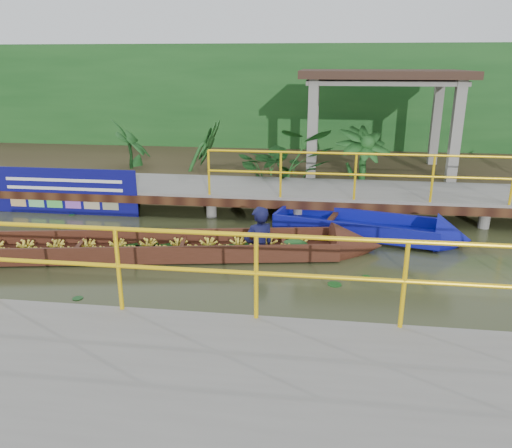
# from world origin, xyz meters

# --- Properties ---
(ground) EXTENTS (80.00, 80.00, 0.00)m
(ground) POSITION_xyz_m (0.00, 0.00, 0.00)
(ground) COLOR #31351A
(ground) RESTS_ON ground
(land_strip) EXTENTS (30.00, 8.00, 0.45)m
(land_strip) POSITION_xyz_m (0.00, 7.50, 0.23)
(land_strip) COLOR #34291A
(land_strip) RESTS_ON ground
(far_dock) EXTENTS (16.00, 2.06, 1.66)m
(far_dock) POSITION_xyz_m (0.02, 3.43, 0.48)
(far_dock) COLOR slate
(far_dock) RESTS_ON ground
(near_dock) EXTENTS (18.00, 2.40, 1.73)m
(near_dock) POSITION_xyz_m (1.00, -4.20, 0.30)
(near_dock) COLOR slate
(near_dock) RESTS_ON ground
(pavilion) EXTENTS (4.40, 3.00, 3.00)m
(pavilion) POSITION_xyz_m (3.00, 6.30, 2.82)
(pavilion) COLOR slate
(pavilion) RESTS_ON ground
(foliage_backdrop) EXTENTS (30.00, 0.80, 4.00)m
(foliage_backdrop) POSITION_xyz_m (0.00, 10.00, 2.00)
(foliage_backdrop) COLOR #164519
(foliage_backdrop) RESTS_ON ground
(vendor_boat) EXTENTS (9.40, 2.48, 2.09)m
(vendor_boat) POSITION_xyz_m (-1.60, 0.20, 0.23)
(vendor_boat) COLOR #33190E
(vendor_boat) RESTS_ON ground
(moored_blue_boat) EXTENTS (3.98, 1.89, 0.92)m
(moored_blue_boat) POSITION_xyz_m (3.15, 1.62, 0.16)
(moored_blue_boat) COLOR #0C0F86
(moored_blue_boat) RESTS_ON ground
(blue_banner) EXTENTS (3.49, 0.04, 1.09)m
(blue_banner) POSITION_xyz_m (-4.42, 2.48, 0.56)
(blue_banner) COLOR #0D0C63
(blue_banner) RESTS_ON ground
(tropical_plants) EXTENTS (14.17, 1.17, 1.47)m
(tropical_plants) POSITION_xyz_m (2.25, 5.30, 1.18)
(tropical_plants) COLOR #164519
(tropical_plants) RESTS_ON ground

